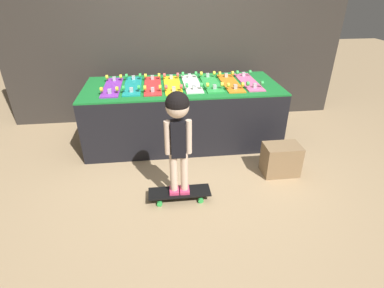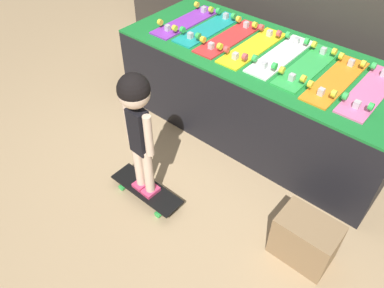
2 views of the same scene
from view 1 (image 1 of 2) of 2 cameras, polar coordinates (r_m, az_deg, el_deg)
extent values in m
plane|color=tan|center=(3.51, -0.62, -4.25)|extent=(16.00, 16.00, 0.00)
cube|color=#332D28|center=(4.51, -2.96, 19.04)|extent=(4.89, 0.10, 2.32)
cube|color=black|center=(3.95, -1.79, 5.74)|extent=(2.43, 1.02, 0.74)
cube|color=#19752D|center=(3.82, -1.87, 11.00)|extent=(2.43, 1.02, 0.02)
cube|color=purple|center=(3.84, -14.93, 10.42)|extent=(0.21, 0.76, 0.01)
cube|color=#B7B7BC|center=(4.07, -14.60, 11.95)|extent=(0.04, 0.04, 0.05)
cylinder|color=yellow|center=(4.05, -13.40, 12.40)|extent=(0.03, 0.05, 0.05)
cylinder|color=yellow|center=(4.07, -15.88, 12.18)|extent=(0.03, 0.05, 0.05)
cube|color=#B7B7BC|center=(3.59, -15.43, 9.66)|extent=(0.04, 0.04, 0.05)
cylinder|color=yellow|center=(3.57, -14.08, 10.17)|extent=(0.03, 0.05, 0.05)
cylinder|color=yellow|center=(3.60, -16.87, 9.93)|extent=(0.03, 0.05, 0.05)
cube|color=teal|center=(3.83, -11.21, 10.81)|extent=(0.21, 0.76, 0.01)
cube|color=#B7B7BC|center=(4.07, -11.08, 12.32)|extent=(0.04, 0.04, 0.05)
cylinder|color=green|center=(4.05, -9.85, 12.75)|extent=(0.03, 0.05, 0.05)
cylinder|color=green|center=(4.07, -12.36, 12.57)|extent=(0.03, 0.05, 0.05)
cube|color=#B7B7BC|center=(3.59, -11.47, 10.09)|extent=(0.04, 0.04, 0.05)
cylinder|color=green|center=(3.57, -10.10, 10.58)|extent=(0.03, 0.05, 0.05)
cylinder|color=green|center=(3.59, -12.92, 10.37)|extent=(0.03, 0.05, 0.05)
cube|color=red|center=(3.80, -7.49, 10.96)|extent=(0.21, 0.76, 0.01)
cube|color=#B7B7BC|center=(4.03, -7.55, 12.47)|extent=(0.04, 0.04, 0.05)
cylinder|color=yellow|center=(4.03, -6.30, 12.89)|extent=(0.03, 0.05, 0.05)
cylinder|color=yellow|center=(4.03, -8.84, 12.74)|extent=(0.03, 0.05, 0.05)
cube|color=#B7B7BC|center=(3.55, -7.50, 10.24)|extent=(0.04, 0.04, 0.05)
cylinder|color=yellow|center=(3.55, -6.10, 10.72)|extent=(0.03, 0.05, 0.05)
cylinder|color=yellow|center=(3.55, -8.96, 10.54)|extent=(0.03, 0.05, 0.05)
cube|color=yellow|center=(3.80, -3.74, 11.15)|extent=(0.21, 0.76, 0.01)
cube|color=#B7B7BC|center=(4.03, -3.99, 12.65)|extent=(0.04, 0.04, 0.05)
cylinder|color=#D84C4C|center=(4.03, -2.74, 13.05)|extent=(0.03, 0.05, 0.05)
cylinder|color=#D84C4C|center=(4.02, -5.27, 12.93)|extent=(0.03, 0.05, 0.05)
cube|color=#B7B7BC|center=(3.55, -3.49, 10.44)|extent=(0.04, 0.04, 0.05)
cylinder|color=#D84C4C|center=(3.55, -2.08, 10.90)|extent=(0.03, 0.05, 0.05)
cylinder|color=#D84C4C|center=(3.54, -4.94, 10.76)|extent=(0.03, 0.05, 0.05)
cube|color=white|center=(3.85, -0.07, 11.44)|extent=(0.21, 0.76, 0.01)
cube|color=#B7B7BC|center=(4.08, -0.50, 12.91)|extent=(0.04, 0.04, 0.05)
cylinder|color=green|center=(4.09, 0.74, 13.29)|extent=(0.03, 0.05, 0.05)
cylinder|color=green|center=(4.07, -1.76, 13.21)|extent=(0.03, 0.05, 0.05)
cube|color=#B7B7BC|center=(3.61, 0.42, 10.76)|extent=(0.04, 0.04, 0.05)
cylinder|color=green|center=(3.61, 1.82, 11.19)|extent=(0.03, 0.05, 0.05)
cylinder|color=green|center=(3.59, -0.98, 11.10)|extent=(0.03, 0.05, 0.05)
cube|color=green|center=(3.88, 3.62, 11.50)|extent=(0.21, 0.76, 0.01)
cube|color=#B7B7BC|center=(4.11, 3.00, 12.96)|extent=(0.04, 0.04, 0.05)
cylinder|color=yellow|center=(4.12, 4.23, 13.33)|extent=(0.03, 0.05, 0.05)
cylinder|color=yellow|center=(4.09, 1.77, 13.28)|extent=(0.03, 0.05, 0.05)
cube|color=#B7B7BC|center=(3.63, 4.34, 10.82)|extent=(0.04, 0.04, 0.05)
cylinder|color=yellow|center=(3.64, 5.73, 11.23)|extent=(0.03, 0.05, 0.05)
cylinder|color=yellow|center=(3.61, 2.97, 11.17)|extent=(0.03, 0.05, 0.05)
cube|color=orange|center=(3.90, 7.30, 11.43)|extent=(0.21, 0.76, 0.01)
cube|color=#B7B7BC|center=(4.13, 6.50, 12.90)|extent=(0.04, 0.04, 0.05)
cylinder|color=yellow|center=(4.14, 7.73, 13.25)|extent=(0.03, 0.05, 0.05)
cylinder|color=yellow|center=(4.10, 5.30, 13.23)|extent=(0.03, 0.05, 0.05)
cube|color=#B7B7BC|center=(3.66, 8.26, 10.75)|extent=(0.04, 0.04, 0.05)
cylinder|color=yellow|center=(3.68, 9.63, 11.14)|extent=(0.03, 0.05, 0.05)
cylinder|color=yellow|center=(3.63, 6.93, 11.11)|extent=(0.03, 0.05, 0.05)
cube|color=pink|center=(3.99, 10.72, 11.54)|extent=(0.21, 0.76, 0.01)
cube|color=#B7B7BC|center=(4.21, 9.77, 12.99)|extent=(0.04, 0.04, 0.05)
cylinder|color=green|center=(4.23, 10.96, 13.31)|extent=(0.03, 0.05, 0.05)
cylinder|color=green|center=(4.18, 8.62, 13.33)|extent=(0.03, 0.05, 0.05)
cube|color=#B7B7BC|center=(3.75, 11.86, 10.87)|extent=(0.04, 0.04, 0.05)
cylinder|color=green|center=(3.77, 13.18, 11.23)|extent=(0.03, 0.05, 0.05)
cylinder|color=green|center=(3.72, 10.60, 11.24)|extent=(0.03, 0.05, 0.05)
cube|color=black|center=(2.98, -2.40, -9.11)|extent=(0.61, 0.19, 0.01)
cube|color=#B7B7BC|center=(3.02, 1.45, -9.33)|extent=(0.04, 0.04, 0.05)
cylinder|color=green|center=(3.10, 1.23, -8.77)|extent=(0.05, 0.03, 0.05)
cylinder|color=green|center=(2.97, 1.68, -10.68)|extent=(0.05, 0.03, 0.05)
cube|color=#B7B7BC|center=(2.99, -6.25, -9.85)|extent=(0.04, 0.04, 0.05)
cylinder|color=green|center=(3.07, -6.27, -9.27)|extent=(0.05, 0.03, 0.05)
cylinder|color=green|center=(2.95, -6.19, -11.22)|extent=(0.05, 0.03, 0.05)
cube|color=#E03D6B|center=(2.97, -1.42, -8.73)|extent=(0.10, 0.13, 0.03)
cylinder|color=beige|center=(2.84, -1.47, -5.24)|extent=(0.07, 0.07, 0.40)
cube|color=#E03D6B|center=(2.96, -3.39, -8.82)|extent=(0.10, 0.13, 0.03)
cylinder|color=beige|center=(2.84, -3.52, -5.33)|extent=(0.07, 0.07, 0.40)
cube|color=black|center=(2.66, -2.65, 0.98)|extent=(0.13, 0.10, 0.35)
cylinder|color=beige|center=(2.66, -0.63, 1.35)|extent=(0.06, 0.06, 0.32)
cylinder|color=beige|center=(2.65, -4.69, 1.18)|extent=(0.06, 0.06, 0.32)
sphere|color=beige|center=(2.53, -2.81, 7.18)|extent=(0.20, 0.20, 0.20)
sphere|color=black|center=(2.52, -2.82, 7.72)|extent=(0.21, 0.21, 0.21)
cube|color=#8E704C|center=(3.45, 16.56, -2.82)|extent=(0.39, 0.26, 0.35)
camera|label=2|loc=(2.05, 55.91, 29.07)|focal=35.00mm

